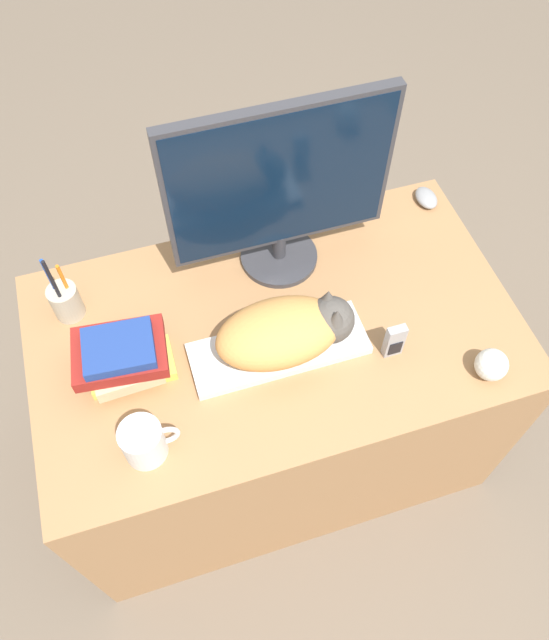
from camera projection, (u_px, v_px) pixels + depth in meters
name	position (u px, v px, depth m)	size (l,w,h in m)	color
ground_plane	(309.00, 540.00, 2.00)	(12.00, 12.00, 0.00)	#6B5B4C
desk	(275.00, 392.00, 1.89)	(1.24, 0.73, 0.72)	#9E7047
keyboard	(279.00, 349.00, 1.54)	(0.44, 0.15, 0.02)	silver
cat	(289.00, 330.00, 1.48)	(0.34, 0.19, 0.14)	#D18C47
monitor	(280.00, 187.00, 1.48)	(0.56, 0.21, 0.50)	#333338
computer_mouse	(426.00, 198.00, 1.81)	(0.06, 0.09, 0.03)	gray
coffee_mug	(144.00, 442.00, 1.36)	(0.13, 0.10, 0.10)	silver
pen_cup	(65.00, 301.00, 1.56)	(0.08, 0.08, 0.23)	#B2A893
baseball	(491.00, 365.00, 1.48)	(0.08, 0.08, 0.08)	silver
phone	(394.00, 341.00, 1.50)	(0.05, 0.02, 0.11)	#99999E
book_stack	(123.00, 357.00, 1.46)	(0.23, 0.18, 0.13)	#CCC14C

